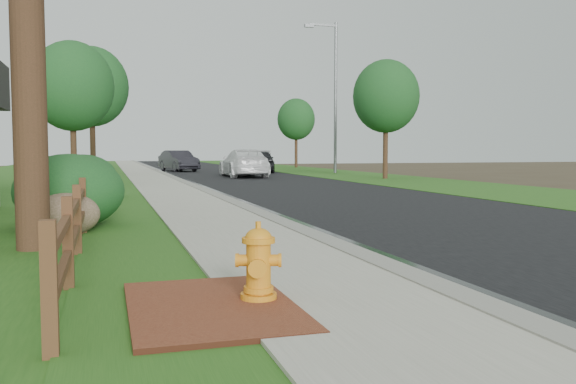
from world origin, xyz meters
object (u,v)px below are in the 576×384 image
object	(u,v)px
ranch_fence	(85,198)
streetlight	(333,89)
fire_hydrant	(258,264)
dark_car_mid	(260,161)
white_suv	(244,163)

from	to	relation	value
ranch_fence	streetlight	distance (m)	29.91
fire_hydrant	dark_car_mid	xyz separation A→B (m)	(8.90, 35.45, 0.34)
ranch_fence	white_suv	bearing A→B (deg)	69.34
fire_hydrant	white_suv	distance (m)	29.80
ranch_fence	white_suv	distance (m)	23.29
dark_car_mid	streetlight	world-z (taller)	streetlight
white_suv	dark_car_mid	xyz separation A→B (m)	(2.58, 6.33, -0.02)
fire_hydrant	dark_car_mid	world-z (taller)	dark_car_mid
ranch_fence	streetlight	size ratio (longest dim) A/B	1.68
dark_car_mid	streetlight	bearing A→B (deg)	158.76
fire_hydrant	streetlight	world-z (taller)	streetlight
ranch_fence	white_suv	world-z (taller)	white_suv
ranch_fence	fire_hydrant	world-z (taller)	ranch_fence
ranch_fence	streetlight	xyz separation A→B (m)	(15.13, 25.30, 5.09)
dark_car_mid	streetlight	distance (m)	7.12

